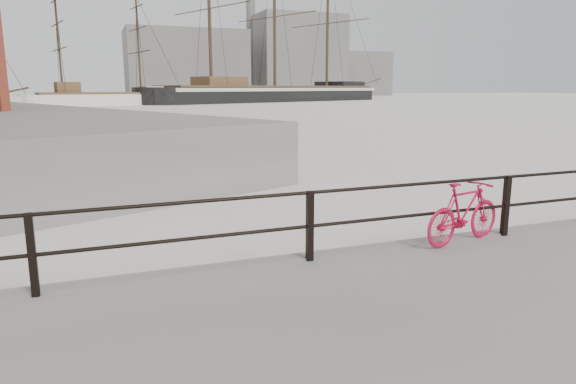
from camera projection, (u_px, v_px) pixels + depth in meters
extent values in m
plane|color=white|center=(495.00, 253.00, 8.70)|extent=(400.00, 400.00, 0.00)
imported|color=#C00C32|center=(464.00, 212.00, 7.98)|extent=(1.65, 0.59, 0.98)
cube|color=gray|center=(186.00, 64.00, 141.89)|extent=(32.00, 18.00, 18.00)
cube|color=gray|center=(296.00, 57.00, 158.21)|extent=(26.00, 20.00, 24.00)
cube|color=gray|center=(354.00, 74.00, 171.90)|extent=(20.00, 16.00, 14.00)
cylinder|color=gray|center=(251.00, 23.00, 156.18)|extent=(2.80, 2.80, 44.00)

